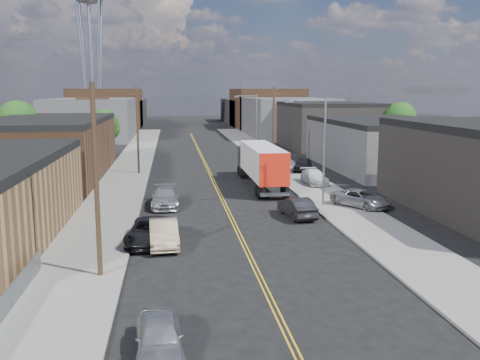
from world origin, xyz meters
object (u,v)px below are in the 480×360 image
object	(u,v)px
car_right_lot_a	(361,198)
car_left_a	(159,337)
car_left_d	(165,197)
car_ahead_truck	(251,169)
car_left_c	(150,231)
car_right_lot_c	(303,164)
car_left_b	(164,233)
car_right_lot_b	(314,177)
semi_truck	(260,162)
car_right_oncoming	(297,207)

from	to	relation	value
car_right_lot_a	car_left_a	bearing A→B (deg)	-157.83
car_left_d	car_ahead_truck	bearing A→B (deg)	58.82
car_left_c	car_right_lot_c	distance (m)	32.71
car_left_b	car_right_lot_b	distance (m)	24.99
semi_truck	car_right_oncoming	xyz separation A→B (m)	(0.50, -14.22, -1.61)
semi_truck	car_right_lot_c	world-z (taller)	semi_truck
car_left_a	car_left_b	size ratio (longest dim) A/B	0.86
semi_truck	car_right_oncoming	size ratio (longest dim) A/B	3.38
car_right_lot_a	car_right_lot_c	size ratio (longest dim) A/B	1.09
car_left_d	car_right_lot_b	distance (m)	17.27
car_right_lot_c	car_ahead_truck	size ratio (longest dim) A/B	0.88
semi_truck	car_left_d	size ratio (longest dim) A/B	2.94
car_right_oncoming	car_right_lot_b	size ratio (longest dim) A/B	0.97
car_left_c	car_right_lot_b	size ratio (longest dim) A/B	1.17
semi_truck	car_left_c	size ratio (longest dim) A/B	2.80
semi_truck	car_left_d	distance (m)	13.29
car_left_a	car_right_lot_a	distance (m)	27.79
car_left_b	semi_truck	bearing A→B (deg)	62.30
car_right_lot_a	semi_truck	bearing A→B (deg)	85.38
semi_truck	car_left_d	bearing A→B (deg)	-136.23
car_left_b	car_left_d	distance (m)	11.47
car_left_d	car_right_lot_b	xyz separation A→B (m)	(15.04, 8.49, 0.07)
semi_truck	car_left_c	xyz separation A→B (m)	(-10.35, -19.95, -1.60)
car_left_c	car_left_d	xyz separation A→B (m)	(0.85, 10.80, -0.00)
semi_truck	car_right_lot_c	size ratio (longest dim) A/B	3.42
car_left_b	car_ahead_truck	distance (m)	28.31
car_right_lot_a	car_right_lot_b	xyz separation A→B (m)	(-0.87, 11.24, -0.00)
car_left_a	car_left_d	world-z (taller)	car_left_d
car_right_oncoming	car_right_lot_b	bearing A→B (deg)	-117.50
semi_truck	car_right_oncoming	world-z (taller)	semi_truck
car_left_a	car_ahead_truck	size ratio (longest dim) A/B	0.79
car_left_b	car_right_oncoming	bearing A→B (deg)	29.67
car_left_a	car_left_c	world-z (taller)	car_left_c
car_right_oncoming	car_left_b	bearing A→B (deg)	25.53
car_left_a	car_left_d	xyz separation A→B (m)	(0.00, 25.55, 0.07)
car_right_oncoming	car_left_a	bearing A→B (deg)	56.86
car_right_lot_a	car_left_c	bearing A→B (deg)	172.73
car_left_c	car_ahead_truck	size ratio (longest dim) A/B	1.07
car_left_a	car_right_lot_b	size ratio (longest dim) A/B	0.87
car_right_lot_a	car_ahead_truck	bearing A→B (deg)	76.73
car_left_c	car_right_lot_c	bearing A→B (deg)	64.88
car_right_lot_b	car_left_b	bearing A→B (deg)	-128.14
semi_truck	car_right_lot_b	distance (m)	5.78
car_right_lot_a	car_left_d	bearing A→B (deg)	137.26
car_left_a	car_left_b	bearing A→B (deg)	86.99
car_left_c	car_right_oncoming	bearing A→B (deg)	33.76
car_left_d	car_right_lot_b	size ratio (longest dim) A/B	1.12
car_left_b	car_right_lot_c	size ratio (longest dim) A/B	1.05
semi_truck	car_right_lot_b	size ratio (longest dim) A/B	3.28
car_right_oncoming	car_ahead_truck	xyz separation A→B (m)	(-0.50, 20.26, -0.04)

